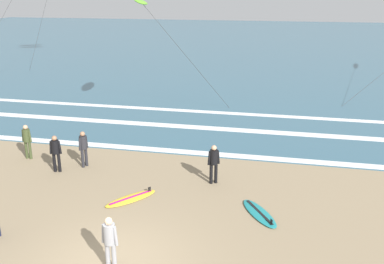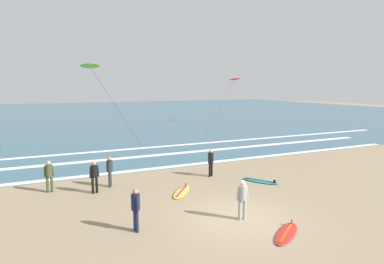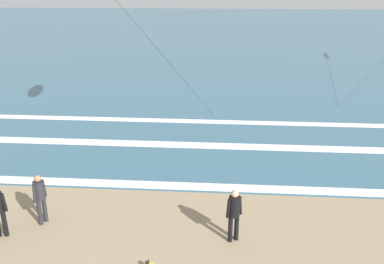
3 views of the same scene
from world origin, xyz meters
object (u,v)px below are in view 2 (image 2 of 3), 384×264
(surfboard_foreground_flat, at_px, (182,192))
(kite_red_far_left, at_px, (235,79))
(surfer_mid_group, at_px, (242,196))
(surfboard_left_pile, at_px, (260,181))
(surfer_foreground_main, at_px, (136,206))
(surfer_left_far, at_px, (94,174))
(surfer_left_near, at_px, (110,169))
(surfer_background_far, at_px, (211,160))
(kite_lime_low_near, at_px, (90,66))
(surfboard_near_water, at_px, (286,233))
(surfer_right_near, at_px, (49,174))

(surfboard_foreground_flat, distance_m, kite_red_far_left, 31.93)
(surfer_mid_group, distance_m, surfboard_left_pile, 5.51)
(surfer_foreground_main, bearing_deg, surfer_left_far, 98.11)
(surfer_left_near, relative_size, surfer_background_far, 1.00)
(surfer_background_far, relative_size, kite_lime_low_near, 0.23)
(kite_red_far_left, bearing_deg, surfboard_near_water, -118.95)
(surfer_foreground_main, relative_size, surfboard_foreground_flat, 0.79)
(surfer_background_far, bearing_deg, surfer_foreground_main, -137.95)
(surfboard_near_water, bearing_deg, surfer_background_far, 81.99)
(surfboard_foreground_flat, height_order, surfboard_left_pile, same)
(kite_red_far_left, bearing_deg, kite_lime_low_near, -145.09)
(surfer_foreground_main, height_order, kite_red_far_left, kite_red_far_left)
(kite_red_far_left, bearing_deg, surfer_foreground_main, -127.63)
(surfer_foreground_main, distance_m, surfer_background_far, 7.95)
(surfboard_near_water, xyz_separation_m, kite_red_far_left, (17.11, 30.93, 6.12))
(surfer_left_near, xyz_separation_m, surfer_background_far, (5.73, -0.47, 0.00))
(surfer_right_near, distance_m, surfboard_left_pile, 11.02)
(surfer_background_far, relative_size, kite_red_far_left, 0.14)
(surfboard_foreground_flat, bearing_deg, surfer_left_far, 155.86)
(surfer_left_far, relative_size, surfer_left_near, 1.00)
(kite_lime_low_near, distance_m, kite_red_far_left, 26.21)
(surfer_right_near, bearing_deg, surfer_background_far, -5.25)
(kite_lime_low_near, bearing_deg, surfboard_foreground_flat, -74.70)
(surfboard_foreground_flat, bearing_deg, kite_red_far_left, 53.32)
(surfer_left_far, height_order, surfer_foreground_main, same)
(surfer_mid_group, bearing_deg, surfer_left_far, 129.80)
(kite_lime_low_near, bearing_deg, surfer_background_far, -55.88)
(surfer_mid_group, relative_size, surfboard_near_water, 0.78)
(surfer_mid_group, xyz_separation_m, surfer_right_near, (-6.82, 6.85, 0.00))
(surfer_right_near, distance_m, surfboard_foreground_flat, 6.62)
(surfer_left_near, distance_m, surfboard_left_pile, 8.17)
(surfer_mid_group, height_order, kite_red_far_left, kite_red_far_left)
(surfer_background_far, bearing_deg, surfer_right_near, 174.75)
(surfer_foreground_main, bearing_deg, surfer_background_far, 42.05)
(surfer_foreground_main, relative_size, surfboard_left_pile, 0.76)
(surfer_background_far, xyz_separation_m, surfboard_left_pile, (1.96, -2.14, -0.91))
(surfboard_foreground_flat, relative_size, surfboard_left_pile, 0.96)
(surfer_left_far, relative_size, surfboard_left_pile, 0.76)
(kite_lime_low_near, bearing_deg, surfer_left_near, -91.82)
(surfer_mid_group, bearing_deg, surfer_right_near, 134.89)
(surfer_left_near, height_order, surfboard_foreground_flat, surfer_left_near)
(surfer_left_near, distance_m, surfer_background_far, 5.75)
(surfer_foreground_main, distance_m, kite_lime_low_near, 14.58)
(surfboard_left_pile, height_order, kite_red_far_left, kite_red_far_left)
(surfer_left_far, relative_size, kite_lime_low_near, 0.23)
(surfboard_near_water, bearing_deg, surfer_foreground_main, 152.42)
(surfer_left_far, xyz_separation_m, surfer_background_far, (6.62, 0.28, 0.00))
(surfer_right_near, distance_m, surfer_background_far, 8.67)
(surfboard_foreground_flat, bearing_deg, surfer_left_near, 140.30)
(surfboard_near_water, bearing_deg, surfboard_foreground_flat, 105.56)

